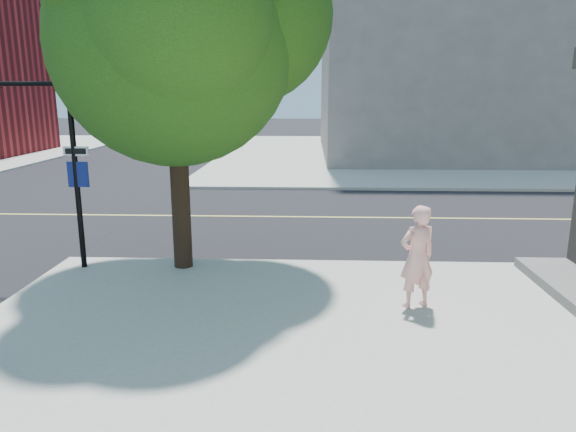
{
  "coord_description": "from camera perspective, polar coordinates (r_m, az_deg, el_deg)",
  "views": [
    {
      "loc": [
        4.18,
        -10.68,
        3.55
      ],
      "look_at": [
        3.78,
        -0.97,
        1.3
      ],
      "focal_mm": 32.83,
      "sensor_mm": 36.0,
      "label": 1
    }
  ],
  "objects": [
    {
      "name": "man_on_phone",
      "position": [
        8.82,
        13.81,
        -4.32
      ],
      "size": [
        0.73,
        0.61,
        1.72
      ],
      "primitive_type": "imported",
      "rotation": [
        0.0,
        0.0,
        3.52
      ],
      "color": "#FDB0A4",
      "rests_on": "sidewalk_se"
    },
    {
      "name": "sidewalk_ne",
      "position": [
        33.69,
        18.54,
        6.41
      ],
      "size": [
        29.0,
        25.0,
        0.12
      ],
      "primitive_type": "cube",
      "color": "#ADADA0",
      "rests_on": "ground"
    },
    {
      "name": "road_ew",
      "position": [
        16.14,
        -12.7,
        0.02
      ],
      "size": [
        140.0,
        9.0,
        0.01
      ],
      "primitive_type": "cube",
      "color": "black",
      "rests_on": "ground"
    },
    {
      "name": "street_tree",
      "position": [
        10.58,
        -11.72,
        20.57
      ],
      "size": [
        5.68,
        5.16,
        7.54
      ],
      "rotation": [
        0.0,
        0.0,
        -0.19
      ],
      "color": "black",
      "rests_on": "sidewalk_se"
    },
    {
      "name": "ground",
      "position": [
        12.01,
        -18.19,
        -4.84
      ],
      "size": [
        140.0,
        140.0,
        0.0
      ],
      "primitive_type": "plane",
      "color": "black",
      "rests_on": "ground"
    },
    {
      "name": "filler_ne",
      "position": [
        34.31,
        20.04,
        18.26
      ],
      "size": [
        18.0,
        16.0,
        14.0
      ],
      "primitive_type": "cube",
      "color": "slate",
      "rests_on": "sidewalk_ne"
    }
  ]
}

